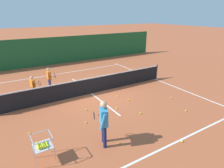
% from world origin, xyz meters
% --- Properties ---
extents(ground_plane, '(120.00, 120.00, 0.00)m').
position_xyz_m(ground_plane, '(0.00, 0.00, 0.00)').
color(ground_plane, '#B25633').
extents(line_baseline_near, '(10.06, 0.08, 0.01)m').
position_xyz_m(line_baseline_near, '(0.00, -5.72, 0.00)').
color(line_baseline_near, white).
rests_on(line_baseline_near, ground).
extents(line_baseline_far, '(10.06, 0.08, 0.01)m').
position_xyz_m(line_baseline_far, '(0.00, 4.79, 0.00)').
color(line_baseline_far, white).
rests_on(line_baseline_far, ground).
extents(line_sideline_east, '(0.08, 10.51, 0.01)m').
position_xyz_m(line_sideline_east, '(5.03, 0.00, 0.00)').
color(line_sideline_east, white).
rests_on(line_sideline_east, ground).
extents(line_service_center, '(0.08, 6.15, 0.01)m').
position_xyz_m(line_service_center, '(0.00, 0.00, 0.00)').
color(line_service_center, white).
rests_on(line_service_center, ground).
extents(tennis_net, '(10.41, 0.08, 1.05)m').
position_xyz_m(tennis_net, '(0.00, 0.00, 0.50)').
color(tennis_net, '#333338').
rests_on(tennis_net, ground).
extents(instructor, '(0.49, 0.85, 1.71)m').
position_xyz_m(instructor, '(-1.63, -4.44, 1.03)').
color(instructor, '#191E4C').
rests_on(instructor, ground).
extents(student_0, '(0.50, 0.55, 1.23)m').
position_xyz_m(student_0, '(-2.93, 1.20, 0.74)').
color(student_0, navy).
rests_on(student_0, ground).
extents(student_1, '(0.41, 0.63, 1.34)m').
position_xyz_m(student_1, '(-1.83, 2.02, 0.80)').
color(student_1, navy).
rests_on(student_1, ground).
extents(ball_cart, '(0.58, 0.58, 0.90)m').
position_xyz_m(ball_cart, '(-3.66, -4.14, 0.59)').
color(ball_cart, '#B7B7BC').
rests_on(ball_cart, ground).
extents(tennis_ball_0, '(0.07, 0.07, 0.07)m').
position_xyz_m(tennis_ball_0, '(0.91, -3.40, 0.03)').
color(tennis_ball_0, yellow).
rests_on(tennis_ball_0, ground).
extents(tennis_ball_1, '(0.07, 0.07, 0.07)m').
position_xyz_m(tennis_ball_1, '(-1.60, -2.81, 0.03)').
color(tennis_ball_1, yellow).
rests_on(tennis_ball_1, ground).
extents(tennis_ball_2, '(0.07, 0.07, 0.07)m').
position_xyz_m(tennis_ball_2, '(1.29, -1.94, 0.03)').
color(tennis_ball_2, yellow).
rests_on(tennis_ball_2, ground).
extents(tennis_ball_3, '(0.07, 0.07, 0.07)m').
position_xyz_m(tennis_ball_3, '(3.46, -2.95, 0.03)').
color(tennis_ball_3, yellow).
rests_on(tennis_ball_3, ground).
extents(tennis_ball_4, '(0.07, 0.07, 0.07)m').
position_xyz_m(tennis_ball_4, '(-3.81, -2.39, 0.03)').
color(tennis_ball_4, yellow).
rests_on(tennis_ball_4, ground).
extents(tennis_ball_5, '(0.07, 0.07, 0.07)m').
position_xyz_m(tennis_ball_5, '(2.92, -4.36, 0.03)').
color(tennis_ball_5, yellow).
rests_on(tennis_ball_5, ground).
extents(tennis_ball_7, '(0.07, 0.07, 0.07)m').
position_xyz_m(tennis_ball_7, '(-1.11, -1.76, 0.03)').
color(tennis_ball_7, yellow).
rests_on(tennis_ball_7, ground).
extents(tennis_ball_8, '(0.07, 0.07, 0.07)m').
position_xyz_m(tennis_ball_8, '(1.06, -1.20, 0.03)').
color(tennis_ball_8, yellow).
rests_on(tennis_ball_8, ground).
extents(tennis_ball_9, '(0.07, 0.07, 0.07)m').
position_xyz_m(tennis_ball_9, '(0.85, -5.83, 0.03)').
color(tennis_ball_9, yellow).
rests_on(tennis_ball_9, ground).
extents(tennis_ball_10, '(0.07, 0.07, 0.07)m').
position_xyz_m(tennis_ball_10, '(-1.15, -4.72, 0.03)').
color(tennis_ball_10, yellow).
rests_on(tennis_ball_10, ground).
extents(tennis_ball_11, '(0.07, 0.07, 0.07)m').
position_xyz_m(tennis_ball_11, '(0.23, -2.41, 0.03)').
color(tennis_ball_11, yellow).
rests_on(tennis_ball_11, ground).
extents(windscreen_fence, '(22.13, 0.08, 2.45)m').
position_xyz_m(windscreen_fence, '(0.00, 7.97, 1.22)').
color(windscreen_fence, '#1E5B2D').
rests_on(windscreen_fence, ground).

